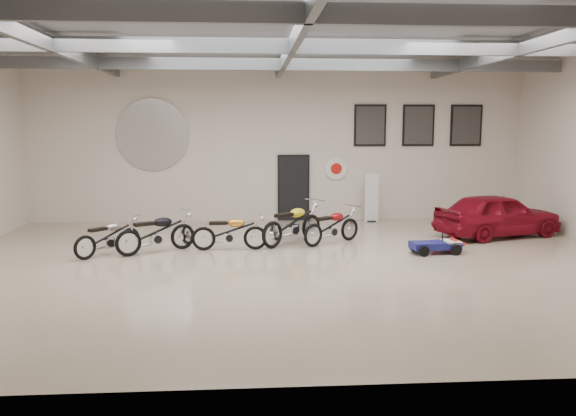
{
  "coord_description": "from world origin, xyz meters",
  "views": [
    {
      "loc": [
        -0.9,
        -12.26,
        3.06
      ],
      "look_at": [
        0.0,
        1.2,
        1.1
      ],
      "focal_mm": 35.0,
      "sensor_mm": 36.0,
      "label": 1
    }
  ],
  "objects": [
    {
      "name": "banner_stand",
      "position": [
        3.0,
        5.5,
        0.83
      ],
      "size": [
        0.47,
        0.22,
        1.66
      ],
      "primitive_type": null,
      "rotation": [
        0.0,
        0.0,
        0.09
      ],
      "color": "white",
      "rests_on": "floor"
    },
    {
      "name": "poster_right",
      "position": [
        6.2,
        5.96,
        3.1
      ],
      "size": [
        1.05,
        0.08,
        1.35
      ],
      "primitive_type": null,
      "color": "black",
      "rests_on": "back_wall"
    },
    {
      "name": "back_wall",
      "position": [
        0.0,
        6.0,
        2.5
      ],
      "size": [
        16.0,
        0.02,
        5.0
      ],
      "primitive_type": "cube",
      "color": "beige",
      "rests_on": "floor"
    },
    {
      "name": "motorcycle_gold",
      "position": [
        -1.44,
        1.55,
        0.48
      ],
      "size": [
        1.85,
        0.59,
        0.96
      ],
      "primitive_type": null,
      "rotation": [
        0.0,
        0.0,
        0.01
      ],
      "color": "silver",
      "rests_on": "floor"
    },
    {
      "name": "motorcycle_black",
      "position": [
        -3.22,
        1.37,
        0.52
      ],
      "size": [
        2.02,
        1.56,
        1.04
      ],
      "primitive_type": null,
      "rotation": [
        0.0,
        0.0,
        0.55
      ],
      "color": "silver",
      "rests_on": "floor"
    },
    {
      "name": "door",
      "position": [
        0.5,
        5.95,
        1.05
      ],
      "size": [
        0.92,
        0.08,
        2.1
      ],
      "primitive_type": "cube",
      "color": "black",
      "rests_on": "back_wall"
    },
    {
      "name": "poster_mid",
      "position": [
        4.6,
        5.96,
        3.1
      ],
      "size": [
        1.05,
        0.08,
        1.35
      ],
      "primitive_type": null,
      "color": "black",
      "rests_on": "back_wall"
    },
    {
      "name": "motorcycle_red",
      "position": [
        1.22,
        2.15,
        0.49
      ],
      "size": [
        1.87,
        1.57,
        0.98
      ],
      "primitive_type": null,
      "rotation": [
        0.0,
        0.0,
        0.62
      ],
      "color": "silver",
      "rests_on": "floor"
    },
    {
      "name": "ceiling_beams",
      "position": [
        0.0,
        0.0,
        4.75
      ],
      "size": [
        15.8,
        11.8,
        0.32
      ],
      "primitive_type": null,
      "color": "slate",
      "rests_on": "ceiling"
    },
    {
      "name": "ceiling",
      "position": [
        0.0,
        0.0,
        5.0
      ],
      "size": [
        16.0,
        12.0,
        0.01
      ],
      "primitive_type": "cube",
      "color": "gray",
      "rests_on": "back_wall"
    },
    {
      "name": "logo_plaque",
      "position": [
        -4.0,
        5.95,
        2.8
      ],
      "size": [
        2.3,
        0.06,
        1.16
      ],
      "primitive_type": null,
      "color": "silver",
      "rests_on": "back_wall"
    },
    {
      "name": "poster_left",
      "position": [
        3.0,
        5.96,
        3.1
      ],
      "size": [
        1.05,
        0.08,
        1.35
      ],
      "primitive_type": null,
      "color": "black",
      "rests_on": "back_wall"
    },
    {
      "name": "vintage_car",
      "position": [
        6.0,
        2.83,
        0.62
      ],
      "size": [
        2.43,
        3.89,
        1.23
      ],
      "primitive_type": "imported",
      "rotation": [
        0.0,
        0.0,
        1.86
      ],
      "color": "maroon",
      "rests_on": "floor"
    },
    {
      "name": "floor",
      "position": [
        0.0,
        0.0,
        0.0
      ],
      "size": [
        16.0,
        12.0,
        0.01
      ],
      "primitive_type": "cube",
      "color": "#B9A58D",
      "rests_on": "ground"
    },
    {
      "name": "go_kart",
      "position": [
        3.7,
        0.87,
        0.27
      ],
      "size": [
        1.53,
        0.81,
        0.53
      ],
      "primitive_type": null,
      "rotation": [
        0.0,
        0.0,
        0.11
      ],
      "color": "navy",
      "rests_on": "floor"
    },
    {
      "name": "motorcycle_yellow",
      "position": [
        0.18,
        2.18,
        0.56
      ],
      "size": [
        2.03,
        1.97,
        1.12
      ],
      "primitive_type": null,
      "rotation": [
        0.0,
        0.0,
        0.76
      ],
      "color": "silver",
      "rests_on": "floor"
    },
    {
      "name": "motorcycle_silver",
      "position": [
        -4.33,
        1.18,
        0.46
      ],
      "size": [
        1.6,
        1.7,
        0.93
      ],
      "primitive_type": null,
      "rotation": [
        0.0,
        0.0,
        0.84
      ],
      "color": "silver",
      "rests_on": "floor"
    },
    {
      "name": "oil_sign",
      "position": [
        1.9,
        5.95,
        1.7
      ],
      "size": [
        0.72,
        0.1,
        0.72
      ],
      "primitive_type": null,
      "color": "white",
      "rests_on": "back_wall"
    }
  ]
}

